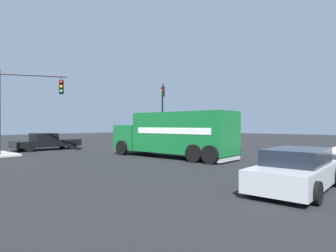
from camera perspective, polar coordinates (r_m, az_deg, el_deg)
ground_plane at (r=19.64m, az=1.59°, el=-5.81°), size 100.00×100.00×0.00m
delivery_truck at (r=17.99m, az=1.30°, el=-1.60°), size 8.60×2.84×2.85m
traffic_light_primary at (r=21.22m, az=-27.29°, el=4.85°), size 2.41×3.66×5.52m
traffic_light_secondary at (r=29.72m, az=-1.10°, el=4.15°), size 2.96×3.17×6.25m
pickup_black at (r=25.47m, az=-23.36°, el=-2.80°), size 2.59×5.34×1.38m
sedan_silver at (r=9.99m, az=24.38°, el=-8.10°), size 2.07×4.32×1.31m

